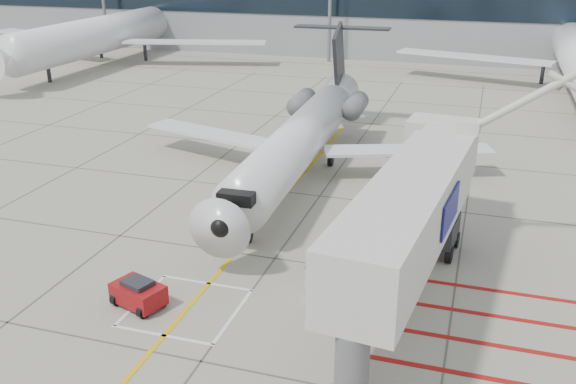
% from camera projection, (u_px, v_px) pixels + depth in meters
% --- Properties ---
extents(ground_plane, '(260.00, 260.00, 0.00)m').
position_uv_depth(ground_plane, '(243.00, 303.00, 25.55)').
color(ground_plane, '#9B9786').
rests_on(ground_plane, ground).
extents(regional_jet, '(24.29, 30.19, 7.72)m').
position_uv_depth(regional_jet, '(288.00, 127.00, 35.45)').
color(regional_jet, silver).
rests_on(regional_jet, ground_plane).
extents(jet_bridge, '(10.45, 18.88, 7.23)m').
position_uv_depth(jet_bridge, '(407.00, 227.00, 23.66)').
color(jet_bridge, silver).
rests_on(jet_bridge, ground_plane).
extents(pushback_tug, '(2.35, 1.88, 1.19)m').
position_uv_depth(pushback_tug, '(138.00, 293.00, 25.13)').
color(pushback_tug, maroon).
rests_on(pushback_tug, ground_plane).
extents(baggage_cart, '(1.88, 1.40, 1.07)m').
position_uv_depth(baggage_cart, '(382.00, 227.00, 31.00)').
color(baggage_cart, slate).
rests_on(baggage_cart, ground_plane).
extents(ground_power_unit, '(2.59, 1.83, 1.87)m').
position_uv_depth(ground_power_unit, '(335.00, 281.00, 25.27)').
color(ground_power_unit, silver).
rests_on(ground_power_unit, ground_plane).
extents(cone_nose, '(0.36, 0.36, 0.49)m').
position_uv_depth(cone_nose, '(229.00, 251.00, 29.28)').
color(cone_nose, '#DD580B').
rests_on(cone_nose, ground_plane).
extents(cone_side, '(0.37, 0.37, 0.51)m').
position_uv_depth(cone_side, '(345.00, 238.00, 30.55)').
color(cone_side, '#F2440C').
rests_on(cone_side, ground_plane).
extents(bg_aircraft_b, '(36.45, 40.50, 12.15)m').
position_uv_depth(bg_aircraft_b, '(109.00, 9.00, 73.67)').
color(bg_aircraft_b, silver).
rests_on(bg_aircraft_b, ground_plane).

